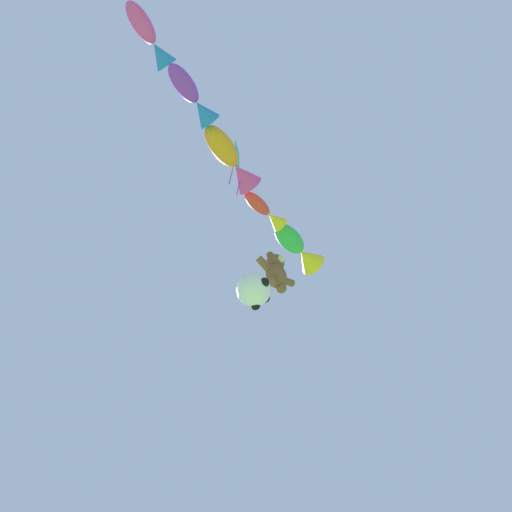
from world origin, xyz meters
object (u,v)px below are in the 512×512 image
fish_kite_emerald (298,249)px  fish_kite_violet (194,98)px  fish_kite_magenta (151,39)px  diamond_kite (237,163)px  fish_kite_crimson (266,212)px  teddy_bear_kite (276,272)px  fish_kite_tangerine (233,162)px  soccer_ball_kite (254,290)px

fish_kite_emerald → fish_kite_violet: size_ratio=1.22×
fish_kite_magenta → diamond_kite: 4.79m
fish_kite_crimson → diamond_kite: size_ratio=0.59×
teddy_bear_kite → fish_kite_tangerine: bearing=-157.9°
diamond_kite → fish_kite_violet: bearing=-158.2°
teddy_bear_kite → diamond_kite: diamond_kite is taller
fish_kite_magenta → fish_kite_tangerine: bearing=15.5°
teddy_bear_kite → diamond_kite: (-2.77, -1.00, 3.14)m
diamond_kite → teddy_bear_kite: bearing=19.9°
teddy_bear_kite → fish_kite_magenta: (-7.27, -2.42, 2.28)m
teddy_bear_kite → fish_kite_violet: fish_kite_violet is taller
teddy_bear_kite → fish_kite_violet: bearing=-159.2°
fish_kite_emerald → fish_kite_violet: 6.92m
fish_kite_crimson → fish_kite_magenta: (-6.20, -1.72, 0.34)m
fish_kite_emerald → fish_kite_violet: (-6.64, -1.89, -0.51)m
teddy_bear_kite → fish_kite_violet: size_ratio=0.84×
fish_kite_emerald → fish_kite_magenta: 8.82m
soccer_ball_kite → fish_kite_crimson: (-0.18, -0.82, 3.51)m
soccer_ball_kite → fish_kite_emerald: bearing=-7.3°
soccer_ball_kite → fish_kite_violet: 6.12m
soccer_ball_kite → diamond_kite: 5.19m
fish_kite_crimson → fish_kite_magenta: size_ratio=0.96×
teddy_bear_kite → fish_kite_violet: 6.08m
fish_kite_tangerine → diamond_kite: size_ratio=0.82×
fish_kite_tangerine → fish_kite_magenta: bearing=-164.5°
teddy_bear_kite → fish_kite_magenta: size_ratio=0.90×
soccer_ball_kite → fish_kite_emerald: (2.14, -0.27, 4.05)m
fish_kite_tangerine → teddy_bear_kite: bearing=22.1°
soccer_ball_kite → diamond_kite: size_ratio=0.36×
teddy_bear_kite → fish_kite_magenta: 7.99m
fish_kite_tangerine → fish_kite_violet: fish_kite_tangerine is taller
fish_kite_violet → fish_kite_tangerine: bearing=19.0°
teddy_bear_kite → diamond_kite: bearing=-160.1°
fish_kite_emerald → fish_kite_violet: bearing=-164.1°
fish_kite_emerald → fish_kite_tangerine: 4.59m
fish_kite_violet → fish_kite_magenta: (-1.89, -0.38, 0.31)m
fish_kite_emerald → fish_kite_crimson: bearing=-166.7°
fish_kite_emerald → fish_kite_violet: fish_kite_emerald is taller
teddy_bear_kite → fish_kite_crimson: (-1.06, -0.70, 1.94)m
fish_kite_emerald → fish_kite_tangerine: bearing=-165.7°
fish_kite_crimson → fish_kite_emerald: bearing=13.3°
fish_kite_crimson → fish_kite_tangerine: 2.19m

